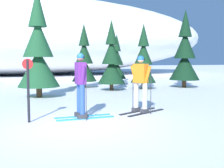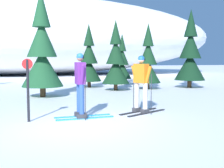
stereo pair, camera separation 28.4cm
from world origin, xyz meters
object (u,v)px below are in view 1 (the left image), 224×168
(pine_tree_center_left, at_px, (84,61))
(pine_tree_center, at_px, (111,61))
(trail_marker_post, at_px, (28,87))
(skier_orange_jacket, at_px, (141,83))
(pine_tree_center_right, at_px, (117,63))
(pine_tree_right, at_px, (143,62))
(pine_tree_far_right, at_px, (185,55))
(skier_purple_jacket, at_px, (81,84))
(pine_tree_left, at_px, (38,52))

(pine_tree_center_left, bearing_deg, pine_tree_center, -58.88)
(trail_marker_post, bearing_deg, pine_tree_center, 58.79)
(skier_orange_jacket, bearing_deg, pine_tree_center_right, 78.04)
(pine_tree_center_left, bearing_deg, pine_tree_center_right, 38.22)
(pine_tree_right, relative_size, trail_marker_post, 2.15)
(skier_orange_jacket, height_order, pine_tree_far_right, pine_tree_far_right)
(pine_tree_center_left, bearing_deg, trail_marker_post, -108.78)
(skier_purple_jacket, bearing_deg, skier_orange_jacket, 9.04)
(pine_tree_center_right, bearing_deg, pine_tree_far_right, -48.44)
(pine_tree_center_left, height_order, pine_tree_right, pine_tree_center_left)
(skier_purple_jacket, xyz_separation_m, trail_marker_post, (-1.43, -0.17, -0.03))
(pine_tree_right, distance_m, pine_tree_far_right, 2.70)
(pine_tree_center_right, distance_m, trail_marker_post, 12.08)
(pine_tree_center, bearing_deg, skier_purple_jacket, -112.03)
(pine_tree_center, xyz_separation_m, trail_marker_post, (-4.11, -6.79, -0.62))
(skier_purple_jacket, relative_size, trail_marker_post, 1.09)
(pine_tree_center, distance_m, pine_tree_far_right, 4.61)
(pine_tree_left, height_order, pine_tree_center, pine_tree_left)
(skier_orange_jacket, xyz_separation_m, pine_tree_center_right, (2.17, 10.26, 0.46))
(skier_purple_jacket, xyz_separation_m, pine_tree_center_right, (4.10, 10.56, 0.43))
(pine_tree_right, bearing_deg, pine_tree_center_right, 97.45)
(skier_purple_jacket, relative_size, pine_tree_center_left, 0.49)
(pine_tree_center_right, bearing_deg, skier_orange_jacket, -101.96)
(pine_tree_center_left, relative_size, pine_tree_center, 1.00)
(skier_purple_jacket, height_order, pine_tree_right, pine_tree_right)
(pine_tree_left, relative_size, pine_tree_center_left, 1.25)
(pine_tree_center, relative_size, pine_tree_far_right, 0.83)
(trail_marker_post, bearing_deg, skier_orange_jacket, 8.02)
(pine_tree_left, bearing_deg, trail_marker_post, -93.65)
(skier_orange_jacket, xyz_separation_m, pine_tree_right, (2.66, 6.54, 0.58))
(trail_marker_post, bearing_deg, pine_tree_right, 49.32)
(pine_tree_left, xyz_separation_m, pine_tree_center_left, (2.64, 3.70, -0.40))
(pine_tree_right, distance_m, trail_marker_post, 9.26)
(skier_purple_jacket, xyz_separation_m, pine_tree_far_right, (7.26, 7.01, 0.92))
(trail_marker_post, bearing_deg, skier_purple_jacket, 6.63)
(skier_orange_jacket, bearing_deg, pine_tree_left, 123.96)
(pine_tree_center_left, xyz_separation_m, trail_marker_post, (-2.96, -8.70, -0.62))
(trail_marker_post, bearing_deg, pine_tree_far_right, 39.53)
(pine_tree_center_right, distance_m, pine_tree_far_right, 4.78)
(pine_tree_left, bearing_deg, pine_tree_center_right, 47.68)
(pine_tree_center, bearing_deg, pine_tree_center_right, 70.12)
(pine_tree_center_left, bearing_deg, pine_tree_far_right, -14.89)
(pine_tree_center_left, relative_size, pine_tree_far_right, 0.82)
(pine_tree_center_left, bearing_deg, pine_tree_right, -28.83)
(pine_tree_right, relative_size, pine_tree_far_right, 0.80)
(pine_tree_center_right, bearing_deg, pine_tree_right, -82.55)
(pine_tree_center, relative_size, trail_marker_post, 2.21)
(pine_tree_left, distance_m, trail_marker_post, 5.11)
(skier_orange_jacket, distance_m, skier_purple_jacket, 1.96)
(pine_tree_far_right, height_order, trail_marker_post, pine_tree_far_right)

